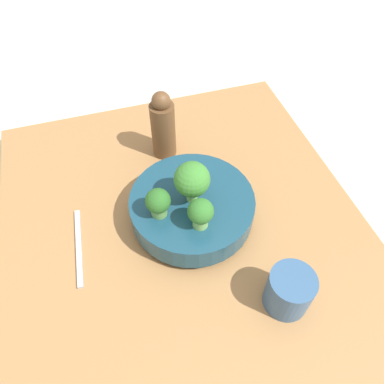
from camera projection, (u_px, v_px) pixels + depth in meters
ground_plane at (187, 244)px, 0.74m from camera, size 6.00×6.00×0.00m
table at (187, 239)px, 0.73m from camera, size 0.81×0.69×0.04m
bowl at (192, 207)px, 0.70m from camera, size 0.23×0.23×0.06m
broccoli_floret_front at (158, 202)px, 0.64m from camera, size 0.04×0.04×0.06m
broccoli_floret_center at (192, 180)px, 0.64m from camera, size 0.06×0.06×0.09m
broccoli_floret_right at (201, 213)px, 0.62m from camera, size 0.04×0.04×0.06m
cup at (289, 291)px, 0.60m from camera, size 0.07×0.07×0.08m
pepper_mill at (163, 126)px, 0.79m from camera, size 0.05×0.05×0.16m
fork at (79, 247)px, 0.69m from camera, size 0.17×0.02×0.01m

